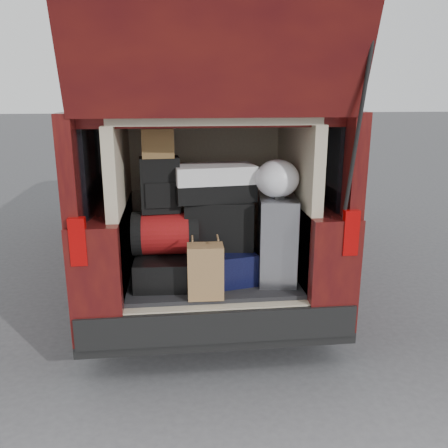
{
  "coord_description": "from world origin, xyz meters",
  "views": [
    {
      "loc": [
        -0.28,
        -3.16,
        1.91
      ],
      "look_at": [
        0.09,
        0.2,
        0.95
      ],
      "focal_mm": 38.0,
      "sensor_mm": 36.0,
      "label": 1
    }
  ],
  "objects": [
    {
      "name": "navy_hardshell",
      "position": [
        0.05,
        0.16,
        0.67
      ],
      "size": [
        0.54,
        0.62,
        0.23
      ],
      "primitive_type": "cube",
      "rotation": [
        0.0,
        0.0,
        0.21
      ],
      "color": "black",
      "rests_on": "load_floor"
    },
    {
      "name": "plastic_bag_right",
      "position": [
        0.45,
        0.06,
        1.31
      ],
      "size": [
        0.34,
        0.32,
        0.27
      ],
      "primitive_type": "ellipsoid",
      "rotation": [
        0.0,
        0.0,
        0.12
      ],
      "color": "white",
      "rests_on": "silver_roller"
    },
    {
      "name": "red_duffel",
      "position": [
        -0.34,
        0.15,
        0.91
      ],
      "size": [
        0.48,
        0.32,
        0.31
      ],
      "primitive_type": "cube",
      "rotation": [
        0.0,
        0.0,
        -0.02
      ],
      "color": "maroon",
      "rests_on": "black_hardshell"
    },
    {
      "name": "grocery_sack_lower",
      "position": [
        -0.37,
        0.18,
        1.56
      ],
      "size": [
        0.23,
        0.19,
        0.2
      ],
      "primitive_type": "cube",
      "rotation": [
        0.0,
        0.0,
        0.06
      ],
      "color": "olive",
      "rests_on": "backpack"
    },
    {
      "name": "minivan",
      "position": [
        0.0,
        1.86,
        0.91
      ],
      "size": [
        1.9,
        5.35,
        2.77
      ],
      "color": "black",
      "rests_on": "ground"
    },
    {
      "name": "kraft_bag",
      "position": [
        -0.07,
        -0.19,
        0.74
      ],
      "size": [
        0.24,
        0.16,
        0.37
      ],
      "primitive_type": "cube",
      "rotation": [
        0.0,
        0.0,
        -0.03
      ],
      "color": "#997345",
      "rests_on": "load_floor"
    },
    {
      "name": "silver_roller",
      "position": [
        0.47,
        0.07,
        0.86
      ],
      "size": [
        0.31,
        0.45,
        0.63
      ],
      "primitive_type": "cube",
      "rotation": [
        0.0,
        0.0,
        -0.13
      ],
      "color": "silver",
      "rests_on": "load_floor"
    },
    {
      "name": "black_soft_case",
      "position": [
        0.06,
        0.18,
        0.96
      ],
      "size": [
        0.52,
        0.35,
        0.35
      ],
      "primitive_type": "cube",
      "rotation": [
        0.0,
        0.0,
        -0.11
      ],
      "color": "black",
      "rests_on": "navy_hardshell"
    },
    {
      "name": "backpack",
      "position": [
        -0.37,
        0.18,
        1.26
      ],
      "size": [
        0.29,
        0.19,
        0.39
      ],
      "primitive_type": "cube",
      "rotation": [
        0.0,
        0.0,
        0.07
      ],
      "color": "black",
      "rests_on": "red_duffel"
    },
    {
      "name": "ground",
      "position": [
        0.0,
        0.0,
        0.0
      ],
      "size": [
        80.0,
        80.0,
        0.0
      ],
      "primitive_type": "plane",
      "color": "#3B3B3E",
      "rests_on": "ground"
    },
    {
      "name": "load_floor",
      "position": [
        0.0,
        0.28,
        0.28
      ],
      "size": [
        1.24,
        1.05,
        0.55
      ],
      "primitive_type": "cube",
      "color": "black",
      "rests_on": "ground"
    },
    {
      "name": "black_hardshell",
      "position": [
        -0.37,
        0.13,
        0.65
      ],
      "size": [
        0.4,
        0.53,
        0.21
      ],
      "primitive_type": "cube",
      "rotation": [
        0.0,
        0.0,
        -0.05
      ],
      "color": "black",
      "rests_on": "load_floor"
    },
    {
      "name": "twotone_duffel",
      "position": [
        0.02,
        0.19,
        1.27
      ],
      "size": [
        0.6,
        0.36,
        0.26
      ],
      "primitive_type": "cube",
      "rotation": [
        0.0,
        0.0,
        0.12
      ],
      "color": "white",
      "rests_on": "black_soft_case"
    }
  ]
}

